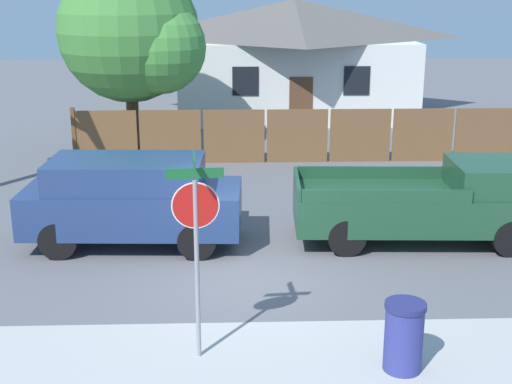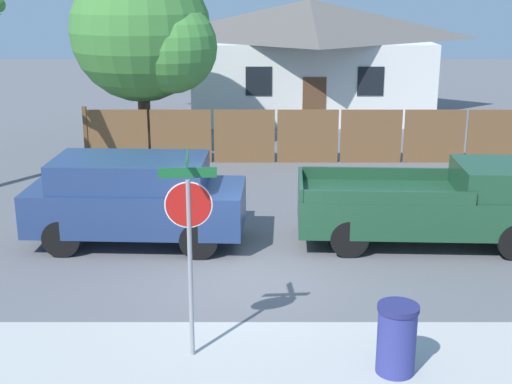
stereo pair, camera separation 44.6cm
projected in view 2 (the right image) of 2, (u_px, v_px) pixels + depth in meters
name	position (u px, v px, depth m)	size (l,w,h in m)	color
ground_plane	(246.00, 275.00, 13.92)	(80.00, 80.00, 0.00)	slate
sidewalk_strip	(243.00, 372.00, 10.47)	(36.00, 3.20, 0.01)	#B2B2AD
wooden_fence	(307.00, 136.00, 22.33)	(14.04, 0.12, 1.79)	brown
house	(308.00, 55.00, 30.28)	(10.24, 7.48, 4.80)	white
oak_tree	(146.00, 35.00, 22.51)	(4.69, 4.47, 6.23)	brown
red_suv	(135.00, 198.00, 15.35)	(4.69, 2.13, 1.91)	navy
orange_pickup	(436.00, 204.00, 15.39)	(5.60, 2.23, 1.79)	#1E472D
stop_sign	(188.00, 224.00, 10.37)	(0.84, 0.75, 3.16)	gray
trash_bin	(396.00, 339.00, 10.34)	(0.61, 0.61, 1.07)	navy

